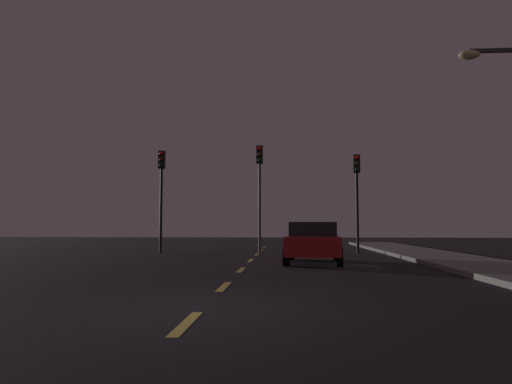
{
  "coord_description": "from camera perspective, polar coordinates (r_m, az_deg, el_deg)",
  "views": [
    {
      "loc": [
        1.35,
        -7.43,
        1.31
      ],
      "look_at": [
        -0.01,
        13.56,
        2.89
      ],
      "focal_mm": 32.17,
      "sensor_mm": 36.0,
      "label": 1
    }
  ],
  "objects": [
    {
      "name": "traffic_signal_left",
      "position": [
        23.61,
        -11.69,
        1.32
      ],
      "size": [
        0.32,
        0.38,
        5.13
      ],
      "color": "black",
      "rests_on": "ground_plane"
    },
    {
      "name": "lane_stripe_nearest",
      "position": [
        6.51,
        -8.65,
        -15.82
      ],
      "size": [
        0.16,
        1.6,
        0.01
      ],
      "primitive_type": "cube",
      "color": "#EACC4C",
      "rests_on": "ground_plane"
    },
    {
      "name": "lane_stripe_seventh",
      "position": [
        29.09,
        1.05,
        -6.86
      ],
      "size": [
        0.16,
        1.6,
        0.01
      ],
      "primitive_type": "cube",
      "color": "#EACC4C",
      "rests_on": "ground_plane"
    },
    {
      "name": "lane_stripe_sixth",
      "position": [
        25.3,
        0.65,
        -7.24
      ],
      "size": [
        0.16,
        1.6,
        0.01
      ],
      "primitive_type": "cube",
      "color": "#EACC4C",
      "rests_on": "ground_plane"
    },
    {
      "name": "lane_stripe_second",
      "position": [
        10.2,
        -4.0,
        -11.63
      ],
      "size": [
        0.16,
        1.6,
        0.01
      ],
      "primitive_type": "cube",
      "color": "#EACC4C",
      "rests_on": "ground_plane"
    },
    {
      "name": "ground_plane",
      "position": [
        14.55,
        -1.65,
        -9.45
      ],
      "size": [
        80.0,
        80.0,
        0.0
      ],
      "primitive_type": "plane",
      "color": "black"
    },
    {
      "name": "sidewalk_curb_right",
      "position": [
        15.74,
        27.01,
        -8.32
      ],
      "size": [
        3.0,
        40.0,
        0.15
      ],
      "primitive_type": "cube",
      "color": "gray",
      "rests_on": "ground_plane"
    },
    {
      "name": "lane_stripe_third",
      "position": [
        13.96,
        -1.88,
        -9.65
      ],
      "size": [
        0.16,
        1.6,
        0.01
      ],
      "primitive_type": "cube",
      "color": "#EACC4C",
      "rests_on": "ground_plane"
    },
    {
      "name": "lane_stripe_fifth",
      "position": [
        21.51,
        0.1,
        -7.77
      ],
      "size": [
        0.16,
        1.6,
        0.01
      ],
      "primitive_type": "cube",
      "color": "#EACC4C",
      "rests_on": "ground_plane"
    },
    {
      "name": "traffic_signal_center",
      "position": [
        22.82,
        0.45,
        1.77
      ],
      "size": [
        0.32,
        0.38,
        5.34
      ],
      "color": "#4C4C51",
      "rests_on": "ground_plane"
    },
    {
      "name": "car_stopped_ahead",
      "position": [
        16.6,
        7.11,
        -6.19
      ],
      "size": [
        2.17,
        4.06,
        1.46
      ],
      "color": "#B21919",
      "rests_on": "ground_plane"
    },
    {
      "name": "lane_stripe_fourth",
      "position": [
        17.73,
        -0.68,
        -8.51
      ],
      "size": [
        0.16,
        1.6,
        0.01
      ],
      "primitive_type": "cube",
      "color": "#EACC4C",
      "rests_on": "ground_plane"
    },
    {
      "name": "traffic_signal_right",
      "position": [
        23.02,
        12.44,
        1.01
      ],
      "size": [
        0.32,
        0.38,
        4.84
      ],
      "color": "black",
      "rests_on": "ground_plane"
    }
  ]
}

